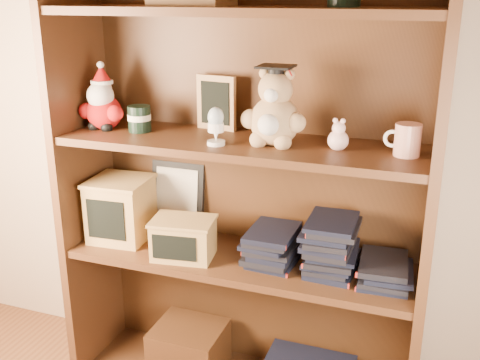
{
  "coord_description": "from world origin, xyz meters",
  "views": [
    {
      "loc": [
        0.39,
        -0.29,
        1.39
      ],
      "look_at": [
        -0.19,
        1.3,
        0.82
      ],
      "focal_mm": 42.0,
      "sensor_mm": 36.0,
      "label": 1
    }
  ],
  "objects_px": {
    "treats_box": "(121,209)",
    "grad_teddy_bear": "(274,114)",
    "teacher_mug": "(407,140)",
    "bookcase": "(245,187)"
  },
  "relations": [
    {
      "from": "bookcase",
      "to": "grad_teddy_bear",
      "type": "height_order",
      "value": "bookcase"
    },
    {
      "from": "teacher_mug",
      "to": "treats_box",
      "type": "bearing_deg",
      "value": -179.94
    },
    {
      "from": "treats_box",
      "to": "grad_teddy_bear",
      "type": "bearing_deg",
      "value": -0.66
    },
    {
      "from": "teacher_mug",
      "to": "grad_teddy_bear",
      "type": "bearing_deg",
      "value": -178.91
    },
    {
      "from": "bookcase",
      "to": "teacher_mug",
      "type": "bearing_deg",
      "value": -5.77
    },
    {
      "from": "grad_teddy_bear",
      "to": "bookcase",
      "type": "bearing_deg",
      "value": 153.16
    },
    {
      "from": "teacher_mug",
      "to": "treats_box",
      "type": "relative_size",
      "value": 0.47
    },
    {
      "from": "grad_teddy_bear",
      "to": "treats_box",
      "type": "relative_size",
      "value": 1.11
    },
    {
      "from": "grad_teddy_bear",
      "to": "treats_box",
      "type": "xyz_separation_m",
      "value": [
        -0.56,
        0.01,
        -0.38
      ]
    },
    {
      "from": "treats_box",
      "to": "teacher_mug",
      "type": "bearing_deg",
      "value": 0.06
    }
  ]
}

